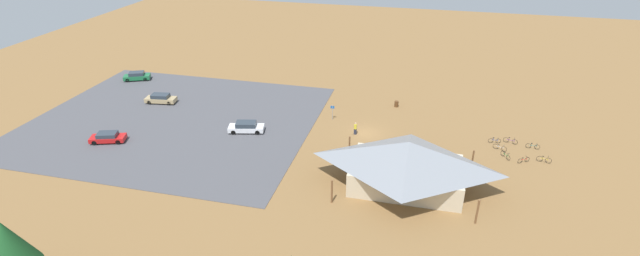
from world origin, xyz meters
The scene contains 18 objects.
ground centered at (0.00, 0.00, 0.00)m, with size 160.00×160.00×0.00m, color olive.
parking_lot_asphalt centered at (27.18, 2.35, 0.03)m, with size 39.46×33.62×0.05m, color #4C4C51.
bike_pavilion centered at (-6.12, 11.41, 3.12)m, with size 14.81×10.31×5.49m.
trash_bin centered at (-3.15, -9.89, 0.45)m, with size 0.60×0.60×0.90m, color brown.
lot_sign centered at (5.32, -3.21, 1.41)m, with size 0.56×0.08×2.20m.
pine_far_east centered at (22.75, 33.86, 4.58)m, with size 3.97×3.97×6.82m.
bicycle_teal_yard_front centered at (-21.12, -0.89, 0.35)m, with size 1.70×0.48×0.78m.
bicycle_white_by_bin centered at (-17.05, 0.49, 0.36)m, with size 1.59×0.79×0.81m.
bicycle_red_near_porch centered at (-19.50, 3.02, 0.34)m, with size 1.45×0.95×0.73m.
bicycle_purple_yard_left centered at (-18.54, -1.72, 0.36)m, with size 1.71×0.65×0.84m.
bicycle_yellow_edge_south centered at (-21.87, 2.38, 0.38)m, with size 1.66×0.52×0.88m.
bicycle_green_back_row centered at (-17.50, 2.38, 0.36)m, with size 0.95×1.45×0.84m.
bicycle_blue_trailside centered at (-16.56, -1.31, 0.35)m, with size 1.59×0.48×0.77m.
car_white_mid_lot centered at (15.75, 3.44, 0.76)m, with size 5.04×2.91×1.44m.
car_green_inner_stall centered at (41.54, -10.48, 0.77)m, with size 4.68×3.36×1.46m.
car_tan_front_row centered at (32.21, -2.59, 0.75)m, with size 4.82×2.38×1.43m.
car_red_by_curb centered at (32.06, 10.39, 0.70)m, with size 4.68×3.06×1.30m.
visitor_at_bikes centered at (1.35, 0.57, 0.90)m, with size 0.40×0.38×1.72m.
Camera 1 is at (-7.15, 54.88, 28.53)m, focal length 25.86 mm.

